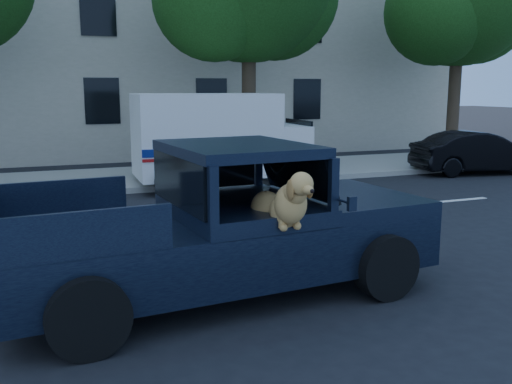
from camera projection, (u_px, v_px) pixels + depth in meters
ground at (158, 290)px, 7.62m from camera, size 120.00×120.00×0.00m
far_sidewalk at (88, 181)px, 16.01m from camera, size 60.00×4.00×0.15m
lane_stripes at (221, 222)px, 11.45m from camera, size 21.60×0.14×0.01m
street_tree_right at (460, 0)px, 20.13m from camera, size 6.00×5.20×8.60m
building_main at (141, 41)px, 22.97m from camera, size 26.00×6.00×9.00m
pickup_truck at (214, 246)px, 7.28m from camera, size 5.63×2.94×1.96m
mail_truck at (217, 146)px, 15.39m from camera, size 4.66×2.50×2.51m
parked_sedan at (478, 153)px, 17.77m from camera, size 2.11×4.21×1.33m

